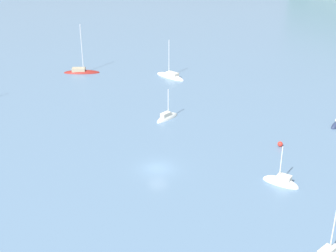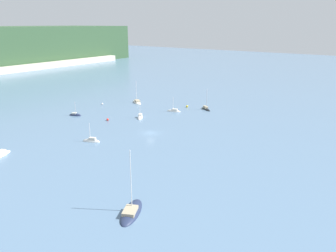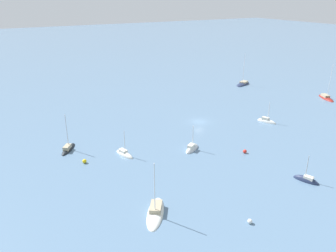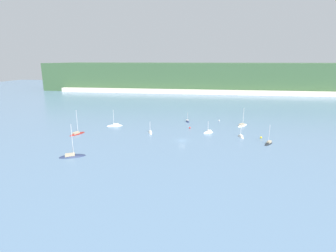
{
  "view_description": "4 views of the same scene",
  "coord_description": "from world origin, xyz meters",
  "px_view_note": "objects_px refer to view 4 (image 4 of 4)",
  "views": [
    {
      "loc": [
        52.83,
        -23.67,
        32.82
      ],
      "look_at": [
        -8.23,
        5.56,
        2.19
      ],
      "focal_mm": 50.0,
      "sensor_mm": 36.0,
      "label": 1
    },
    {
      "loc": [
        -72.92,
        -58.37,
        31.66
      ],
      "look_at": [
        0.78,
        -5.9,
        3.13
      ],
      "focal_mm": 35.0,
      "sensor_mm": 36.0,
      "label": 2
    },
    {
      "loc": [
        46.47,
        66.92,
        31.58
      ],
      "look_at": [
        13.31,
        6.86,
        3.8
      ],
      "focal_mm": 35.0,
      "sensor_mm": 36.0,
      "label": 3
    },
    {
      "loc": [
        9.25,
        -103.68,
        32.62
      ],
      "look_at": [
        -8.54,
        17.74,
        1.45
      ],
      "focal_mm": 28.0,
      "sensor_mm": 36.0,
      "label": 4
    }
  ],
  "objects_px": {
    "sailboat_2": "(115,126)",
    "sailboat_7": "(77,134)",
    "sailboat_0": "(187,122)",
    "sailboat_4": "(72,156)",
    "sailboat_1": "(241,137)",
    "sailboat_3": "(208,133)",
    "sailboat_8": "(269,144)",
    "mooring_buoy_1": "(219,120)",
    "sailboat_6": "(150,133)",
    "mooring_buoy_2": "(190,128)",
    "mooring_buoy_0": "(261,137)",
    "sailboat_5": "(242,126)"
  },
  "relations": [
    {
      "from": "sailboat_0",
      "to": "sailboat_4",
      "type": "xyz_separation_m",
      "value": [
        -35.66,
        -58.3,
        0.03
      ]
    },
    {
      "from": "sailboat_5",
      "to": "mooring_buoy_2",
      "type": "relative_size",
      "value": 12.05
    },
    {
      "from": "sailboat_1",
      "to": "mooring_buoy_1",
      "type": "xyz_separation_m",
      "value": [
        -7.95,
        29.74,
        0.27
      ]
    },
    {
      "from": "sailboat_2",
      "to": "sailboat_0",
      "type": "bearing_deg",
      "value": -178.57
    },
    {
      "from": "sailboat_0",
      "to": "sailboat_6",
      "type": "bearing_deg",
      "value": -51.71
    },
    {
      "from": "sailboat_4",
      "to": "mooring_buoy_0",
      "type": "distance_m",
      "value": 76.11
    },
    {
      "from": "sailboat_8",
      "to": "mooring_buoy_2",
      "type": "distance_m",
      "value": 38.17
    },
    {
      "from": "sailboat_3",
      "to": "sailboat_6",
      "type": "height_order",
      "value": "sailboat_3"
    },
    {
      "from": "sailboat_0",
      "to": "sailboat_1",
      "type": "relative_size",
      "value": 0.93
    },
    {
      "from": "mooring_buoy_1",
      "to": "mooring_buoy_2",
      "type": "height_order",
      "value": "mooring_buoy_2"
    },
    {
      "from": "sailboat_4",
      "to": "sailboat_7",
      "type": "relative_size",
      "value": 1.06
    },
    {
      "from": "sailboat_5",
      "to": "mooring_buoy_2",
      "type": "distance_m",
      "value": 27.67
    },
    {
      "from": "sailboat_1",
      "to": "mooring_buoy_1",
      "type": "distance_m",
      "value": 30.78
    },
    {
      "from": "sailboat_5",
      "to": "sailboat_8",
      "type": "bearing_deg",
      "value": -133.26
    },
    {
      "from": "sailboat_8",
      "to": "sailboat_6",
      "type": "bearing_deg",
      "value": -64.58
    },
    {
      "from": "sailboat_2",
      "to": "sailboat_7",
      "type": "bearing_deg",
      "value": 34.4
    },
    {
      "from": "sailboat_5",
      "to": "mooring_buoy_1",
      "type": "xyz_separation_m",
      "value": [
        -11.18,
        8.84,
        0.22
      ]
    },
    {
      "from": "sailboat_3",
      "to": "mooring_buoy_2",
      "type": "distance_m",
      "value": 11.3
    },
    {
      "from": "sailboat_1",
      "to": "sailboat_2",
      "type": "distance_m",
      "value": 61.71
    },
    {
      "from": "sailboat_4",
      "to": "sailboat_6",
      "type": "xyz_separation_m",
      "value": [
        20.54,
        33.03,
        0.0
      ]
    },
    {
      "from": "sailboat_3",
      "to": "sailboat_6",
      "type": "distance_m",
      "value": 26.63
    },
    {
      "from": "mooring_buoy_1",
      "to": "sailboat_0",
      "type": "bearing_deg",
      "value": -166.63
    },
    {
      "from": "sailboat_2",
      "to": "mooring_buoy_2",
      "type": "height_order",
      "value": "sailboat_2"
    },
    {
      "from": "mooring_buoy_0",
      "to": "sailboat_2",
      "type": "bearing_deg",
      "value": 170.49
    },
    {
      "from": "sailboat_3",
      "to": "sailboat_5",
      "type": "distance_m",
      "value": 23.51
    },
    {
      "from": "sailboat_8",
      "to": "sailboat_2",
      "type": "bearing_deg",
      "value": -70.07
    },
    {
      "from": "sailboat_8",
      "to": "mooring_buoy_2",
      "type": "bearing_deg",
      "value": -86.06
    },
    {
      "from": "sailboat_4",
      "to": "mooring_buoy_2",
      "type": "xyz_separation_m",
      "value": [
        37.84,
        44.23,
        0.29
      ]
    },
    {
      "from": "sailboat_0",
      "to": "sailboat_4",
      "type": "distance_m",
      "value": 68.35
    },
    {
      "from": "sailboat_0",
      "to": "sailboat_6",
      "type": "height_order",
      "value": "sailboat_6"
    },
    {
      "from": "sailboat_3",
      "to": "sailboat_8",
      "type": "xyz_separation_m",
      "value": [
        23.66,
        -12.94,
        0.04
      ]
    },
    {
      "from": "sailboat_3",
      "to": "sailboat_4",
      "type": "bearing_deg",
      "value": 7.03
    },
    {
      "from": "sailboat_2",
      "to": "sailboat_5",
      "type": "height_order",
      "value": "sailboat_5"
    },
    {
      "from": "sailboat_1",
      "to": "sailboat_5",
      "type": "xyz_separation_m",
      "value": [
        3.23,
        20.9,
        0.05
      ]
    },
    {
      "from": "sailboat_0",
      "to": "sailboat_1",
      "type": "bearing_deg",
      "value": 23.42
    },
    {
      "from": "sailboat_0",
      "to": "mooring_buoy_1",
      "type": "relative_size",
      "value": 8.37
    },
    {
      "from": "sailboat_8",
      "to": "mooring_buoy_1",
      "type": "relative_size",
      "value": 12.09
    },
    {
      "from": "sailboat_2",
      "to": "sailboat_8",
      "type": "relative_size",
      "value": 1.05
    },
    {
      "from": "sailboat_2",
      "to": "sailboat_7",
      "type": "xyz_separation_m",
      "value": [
        -11.71,
        -16.9,
        0.03
      ]
    },
    {
      "from": "sailboat_4",
      "to": "mooring_buoy_0",
      "type": "height_order",
      "value": "sailboat_4"
    },
    {
      "from": "sailboat_4",
      "to": "sailboat_2",
      "type": "bearing_deg",
      "value": 64.82
    },
    {
      "from": "sailboat_8",
      "to": "sailboat_0",
      "type": "bearing_deg",
      "value": -99.03
    },
    {
      "from": "sailboat_6",
      "to": "mooring_buoy_2",
      "type": "relative_size",
      "value": 7.89
    },
    {
      "from": "sailboat_5",
      "to": "sailboat_7",
      "type": "bearing_deg",
      "value": 143.48
    },
    {
      "from": "sailboat_8",
      "to": "mooring_buoy_0",
      "type": "distance_m",
      "value": 7.79
    },
    {
      "from": "sailboat_6",
      "to": "mooring_buoy_0",
      "type": "distance_m",
      "value": 48.49
    },
    {
      "from": "sailboat_4",
      "to": "mooring_buoy_2",
      "type": "distance_m",
      "value": 58.21
    },
    {
      "from": "sailboat_0",
      "to": "sailboat_3",
      "type": "height_order",
      "value": "sailboat_3"
    },
    {
      "from": "sailboat_0",
      "to": "mooring_buoy_1",
      "type": "xyz_separation_m",
      "value": [
        17.06,
        4.05,
        0.28
      ]
    },
    {
      "from": "sailboat_1",
      "to": "sailboat_2",
      "type": "bearing_deg",
      "value": 63.85
    }
  ]
}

